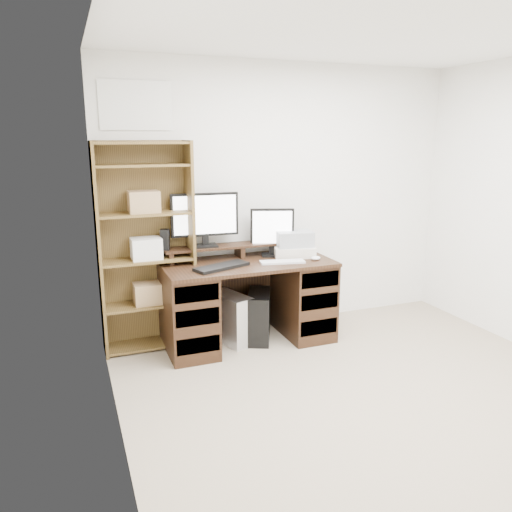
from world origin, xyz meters
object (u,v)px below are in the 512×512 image
tower_black (259,316)px  monitor_wide (205,217)px  monitor_small (272,230)px  bookshelf (146,246)px  printer (294,251)px  tower_silver (231,318)px  desk (248,300)px

tower_black → monitor_wide: bearing=176.3°
monitor_wide → tower_black: size_ratio=1.24×
monitor_small → bookshelf: bookshelf is taller
monitor_wide → printer: monitor_wide is taller
monitor_small → tower_silver: bearing=-148.8°
desk → bookshelf: 1.02m
desk → bookshelf: bookshelf is taller
tower_black → tower_silver: bearing=-164.6°
printer → tower_black: size_ratio=0.75×
monitor_wide → monitor_small: bearing=-4.3°
desk → monitor_wide: bearing=144.5°
tower_black → bookshelf: bearing=-168.6°
desk → printer: bearing=6.8°
desk → monitor_wide: (-0.32, 0.23, 0.75)m
monitor_small → tower_black: bearing=-124.4°
desk → monitor_wide: 0.84m
tower_black → bookshelf: (-0.96, 0.21, 0.69)m
desk → monitor_wide: size_ratio=2.48×
monitor_small → printer: size_ratio=1.19×
monitor_small → tower_silver: monitor_small is taller
monitor_wide → printer: (0.80, -0.17, -0.34)m
desk → printer: printer is taller
desk → tower_silver: bearing=164.3°
desk → bookshelf: (-0.85, 0.21, 0.53)m
tower_black → bookshelf: size_ratio=0.27×
desk → tower_black: desk is taller
printer → bookshelf: bearing=-170.5°
monitor_small → printer: bearing=-6.1°
desk → monitor_small: (0.30, 0.14, 0.60)m
desk → tower_black: size_ratio=3.07×
monitor_wide → printer: size_ratio=1.64×
printer → tower_silver: printer is taller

